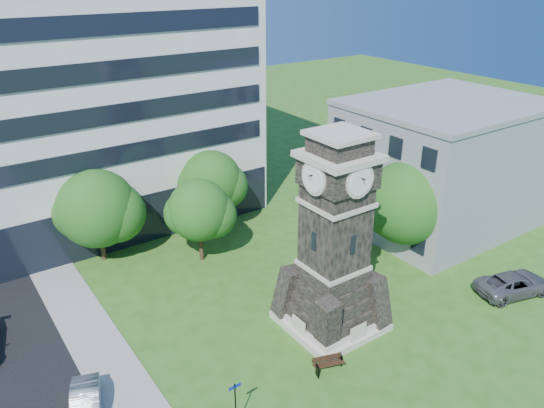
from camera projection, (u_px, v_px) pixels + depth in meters
ground at (312, 360)px, 29.66m from camera, size 160.00×160.00×0.00m
sidewalk at (116, 376)px, 28.45m from camera, size 3.00×70.00×0.06m
clock_tower at (334, 248)px, 30.54m from camera, size 5.40×5.40×12.22m
office_tall at (79, 49)px, 41.48m from camera, size 26.20×15.11×28.60m
office_low at (442, 163)px, 43.89m from camera, size 15.20×12.20×10.40m
car_street_mid at (86, 405)px, 25.74m from camera, size 2.50×4.18×1.30m
car_east_lot at (514, 284)px, 35.43m from camera, size 5.70×3.72×1.46m
park_bench at (328, 363)px, 28.79m from camera, size 1.72×0.46×0.89m
street_sign at (235, 401)px, 24.61m from camera, size 0.65×0.07×2.72m
tree_nw at (98, 210)px, 38.28m from camera, size 6.32×5.74×7.05m
tree_nc at (200, 212)px, 38.25m from camera, size 5.02×4.56×6.36m
tree_ne at (212, 183)px, 42.56m from camera, size 5.39×4.90×6.86m
tree_east at (408, 204)px, 38.61m from camera, size 6.80×6.18×7.54m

